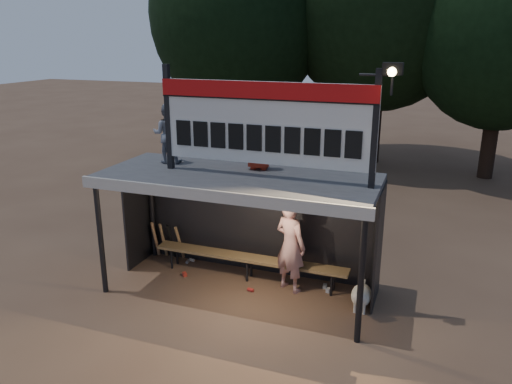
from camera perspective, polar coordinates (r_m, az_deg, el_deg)
ground at (r=9.79m, az=-1.94°, el=-11.22°), size 80.00×80.00×0.00m
player at (r=9.48m, az=3.96°, el=-6.12°), size 0.78×0.67×1.82m
child_a at (r=9.83m, az=-10.12°, el=6.59°), size 0.66×0.58×1.15m
child_b at (r=9.18m, az=0.33°, el=6.01°), size 0.56×0.37×1.12m
dugout_shelter at (r=9.28m, az=-1.49°, el=-0.46°), size 5.10×2.08×2.32m
scoreboard_assembly at (r=8.51m, az=1.33°, el=8.17°), size 4.10×0.27×1.99m
bench at (r=10.06m, az=-0.78°, el=-7.65°), size 4.00×0.35×0.48m
tree_left at (r=19.40m, az=-2.06°, el=19.75°), size 6.46×6.46×9.27m
tree_right at (r=18.56m, az=26.70°, el=17.14°), size 6.08×6.08×8.72m
dog at (r=9.24m, az=11.93°, el=-11.50°), size 0.36×0.81×0.49m
bats at (r=11.09m, az=-10.09°, el=-5.49°), size 0.67×0.35×0.84m
litter at (r=10.24m, az=-1.49°, el=-9.64°), size 3.21×0.91×0.08m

